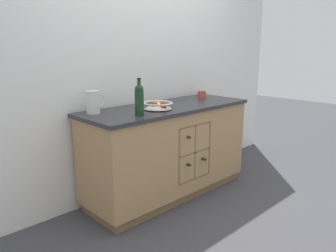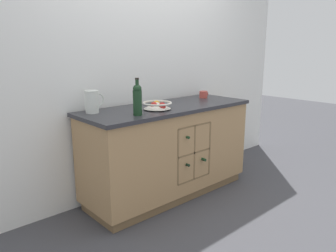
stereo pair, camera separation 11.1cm
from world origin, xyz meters
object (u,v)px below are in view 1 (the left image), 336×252
fruit_bowl (158,105)px  white_pitcher (93,102)px  standing_wine_bottle (139,99)px  ceramic_mug (202,94)px

fruit_bowl → white_pitcher: white_pitcher is taller
fruit_bowl → white_pitcher: bearing=154.0°
fruit_bowl → standing_wine_bottle: size_ratio=0.87×
white_pitcher → fruit_bowl: bearing=-26.0°
ceramic_mug → fruit_bowl: bearing=-166.9°
white_pitcher → ceramic_mug: size_ratio=1.59×
standing_wine_bottle → ceramic_mug: bearing=14.2°
ceramic_mug → white_pitcher: bearing=177.7°
white_pitcher → standing_wine_bottle: (0.23, -0.34, 0.04)m
ceramic_mug → standing_wine_bottle: standing_wine_bottle is taller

